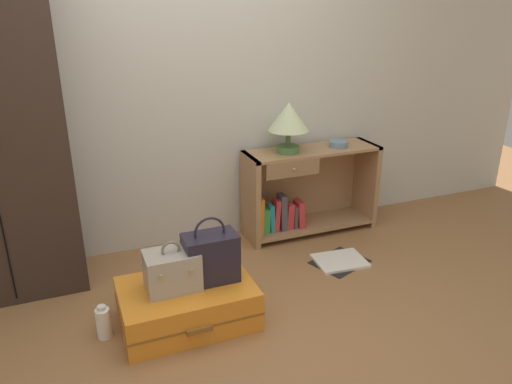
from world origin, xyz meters
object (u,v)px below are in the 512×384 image
train_case (172,270)px  handbag (211,257)px  table_lamp (289,119)px  bowl (339,144)px  suitcase_large (187,304)px  open_book_on_floor (340,261)px  bookshelf (304,191)px  bottle (103,323)px

train_case → handbag: bearing=1.5°
table_lamp → bowl: 0.49m
suitcase_large → open_book_on_floor: bearing=12.9°
bookshelf → bottle: 1.84m
suitcase_large → open_book_on_floor: size_ratio=1.69×
train_case → handbag: handbag is taller
suitcase_large → train_case: 0.24m
handbag → open_book_on_floor: (1.03, 0.26, -0.38)m
bowl → handbag: bowl is taller
bookshelf → train_case: (-1.24, -0.83, 0.01)m
bottle → open_book_on_floor: (1.64, 0.23, -0.08)m
train_case → bottle: train_case is taller
train_case → open_book_on_floor: size_ratio=0.66×
table_lamp → bottle: size_ratio=1.88×
suitcase_large → train_case: train_case is taller
bookshelf → open_book_on_floor: size_ratio=2.38×
suitcase_large → bookshelf: bearing=35.6°
bookshelf → train_case: bearing=-146.1°
bookshelf → open_book_on_floor: 0.66m
suitcase_large → bottle: suitcase_large is taller
table_lamp → bottle: bearing=-152.1°
suitcase_large → bottle: bearing=175.6°
handbag → bottle: bearing=177.8°
bookshelf → open_book_on_floor: bookshelf is taller
bookshelf → train_case: size_ratio=3.61×
handbag → bottle: handbag is taller
suitcase_large → table_lamp: bearing=38.9°
train_case → bottle: (-0.39, 0.03, -0.26)m
bookshelf → open_book_on_floor: bearing=-89.4°
bookshelf → table_lamp: bearing=-170.8°
train_case → open_book_on_floor: (1.25, 0.26, -0.34)m
suitcase_large → bottle: 0.47m
suitcase_large → train_case: bearing=175.0°
table_lamp → bowl: bearing=-1.1°
table_lamp → suitcase_large: (-1.01, -0.81, -0.82)m
open_book_on_floor → handbag: bearing=-165.9°
handbag → open_book_on_floor: 1.12m
table_lamp → bottle: 1.87m
suitcase_large → bottle: (-0.46, 0.04, -0.03)m
bottle → bookshelf: bearing=26.2°
train_case → bottle: 0.47m
train_case → bookshelf: bearing=33.9°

